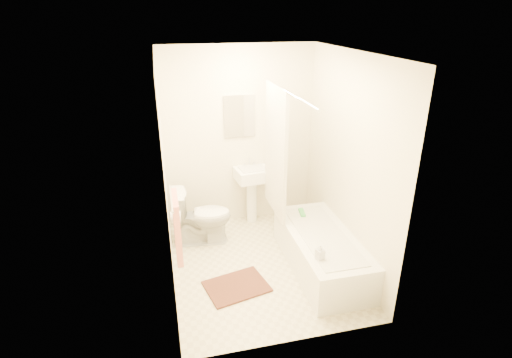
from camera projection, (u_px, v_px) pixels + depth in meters
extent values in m
plane|color=beige|center=(261.00, 265.00, 4.70)|extent=(2.40, 2.40, 0.00)
plane|color=white|center=(262.00, 53.00, 3.76)|extent=(2.40, 2.40, 0.00)
cube|color=beige|center=(239.00, 138.00, 5.30)|extent=(2.00, 0.02, 2.40)
cube|color=beige|center=(165.00, 179.00, 4.01)|extent=(0.02, 2.40, 2.40)
cube|color=beige|center=(348.00, 163.00, 4.44)|extent=(0.02, 2.40, 2.40)
cube|color=white|center=(239.00, 116.00, 5.17)|extent=(0.40, 0.03, 0.55)
cylinder|color=silver|center=(288.00, 92.00, 4.07)|extent=(0.03, 1.70, 0.03)
cube|color=silver|center=(276.00, 152.00, 4.73)|extent=(0.04, 0.80, 1.55)
cylinder|color=silver|center=(171.00, 198.00, 3.84)|extent=(0.02, 0.60, 0.02)
cube|color=#CC7266|center=(177.00, 227.00, 3.97)|extent=(0.06, 0.45, 0.66)
cylinder|color=white|center=(176.00, 217.00, 4.33)|extent=(0.11, 0.12, 0.12)
imported|color=silver|center=(202.00, 216.00, 5.05)|extent=(0.77, 0.47, 0.73)
cube|color=#4F3022|center=(237.00, 286.00, 4.32)|extent=(0.74, 0.62, 0.02)
imported|color=silver|center=(320.00, 252.00, 4.02)|extent=(0.10, 0.10, 0.17)
cube|color=green|center=(302.00, 213.00, 4.94)|extent=(0.09, 0.20, 0.04)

